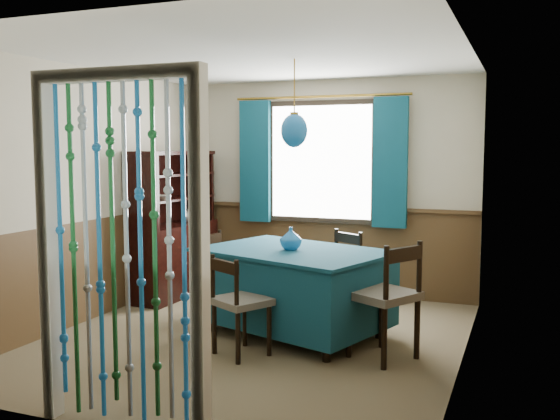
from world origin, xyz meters
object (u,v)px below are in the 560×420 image
at_px(chair_right, 386,297).
at_px(bowl_shelf, 162,197).
at_px(pendant_lamp, 294,130).
at_px(vase_table, 291,239).
at_px(dining_table, 294,286).
at_px(vase_sideboard, 188,215).
at_px(chair_far, 337,271).
at_px(sideboard, 173,245).
at_px(chair_left, 222,272).
at_px(chair_near, 239,302).

xyz_separation_m(chair_right, bowl_shelf, (-2.71, 0.96, 0.66)).
height_order(pendant_lamp, vase_table, pendant_lamp).
distance_m(dining_table, vase_sideboard, 2.19).
relative_size(dining_table, vase_sideboard, 11.52).
height_order(chair_right, pendant_lamp, pendant_lamp).
height_order(vase_table, vase_sideboard, vase_sideboard).
xyz_separation_m(dining_table, pendant_lamp, (-0.00, 0.00, 1.41)).
xyz_separation_m(chair_far, pendant_lamp, (-0.19, -0.75, 1.41)).
distance_m(chair_right, vase_sideboard, 3.15).
xyz_separation_m(vase_table, bowl_shelf, (-1.76, 0.62, 0.29)).
bearing_deg(chair_far, chair_right, 154.10).
distance_m(chair_right, sideboard, 3.06).
bearing_deg(pendant_lamp, sideboard, 153.21).
relative_size(chair_far, chair_left, 1.02).
bearing_deg(sideboard, vase_table, -25.39).
height_order(dining_table, vase_table, vase_table).
bearing_deg(bowl_shelf, chair_far, 4.06).
height_order(pendant_lamp, vase_sideboard, pendant_lamp).
xyz_separation_m(chair_far, sideboard, (-2.04, 0.18, 0.12)).
relative_size(pendant_lamp, vase_sideboard, 4.70).
bearing_deg(chair_far, vase_table, 104.29).
bearing_deg(vase_sideboard, chair_near, -50.55).
distance_m(vase_table, vase_sideboard, 2.13).
distance_m(chair_far, chair_right, 1.33).
bearing_deg(vase_sideboard, bowl_shelf, -90.00).
distance_m(dining_table, bowl_shelf, 2.02).
xyz_separation_m(chair_far, bowl_shelf, (-1.98, -0.14, 0.71)).
distance_m(chair_left, sideboard, 1.11).
distance_m(bowl_shelf, vase_sideboard, 0.63).
height_order(chair_left, vase_sideboard, vase_sideboard).
bearing_deg(chair_far, bowl_shelf, 34.42).
distance_m(chair_far, vase_sideboard, 2.08).
bearing_deg(chair_far, dining_table, 106.05).
distance_m(pendant_lamp, bowl_shelf, 2.01).
bearing_deg(chair_far, vase_sideboard, 17.95).
height_order(chair_right, sideboard, sideboard).
relative_size(chair_right, sideboard, 0.58).
bearing_deg(chair_right, dining_table, 98.24).
distance_m(chair_right, vase_table, 1.08).
bearing_deg(dining_table, chair_near, -89.00).
distance_m(dining_table, pendant_lamp, 1.41).
xyz_separation_m(dining_table, vase_table, (-0.03, -0.01, 0.43)).
distance_m(chair_far, bowl_shelf, 2.11).
bearing_deg(bowl_shelf, sideboard, 100.59).
xyz_separation_m(chair_far, chair_right, (0.74, -1.10, 0.05)).
bearing_deg(bowl_shelf, dining_table, -18.90).
distance_m(chair_left, pendant_lamp, 1.72).
xyz_separation_m(dining_table, chair_left, (-0.92, 0.34, 0.00)).
relative_size(chair_near, pendant_lamp, 1.08).
bearing_deg(dining_table, sideboard, 171.31).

